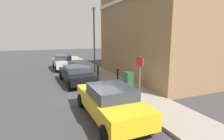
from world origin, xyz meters
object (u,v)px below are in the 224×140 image
Objects in this scene: utility_cabinet at (128,82)px; street_sign at (140,73)px; car_black at (77,74)px; bollard_near_cabinet at (118,76)px; car_yellow at (110,101)px; car_silver at (63,62)px; lamppost at (94,37)px; bollard_far_kerb at (98,72)px.

street_sign reaches higher than utility_cabinet.
car_black is 3.04m from bollard_near_cabinet.
street_sign reaches higher than car_yellow.
car_black is 1.97× the size of street_sign.
car_yellow is 0.98× the size of car_black.
car_silver reaches higher than bollard_near_cabinet.
car_yellow reaches higher than utility_cabinet.
lamppost is at bearing -144.90° from car_silver.
car_silver is 4.18× the size of bollard_near_cabinet.
lamppost is at bearing 87.28° from street_sign.
car_black is 4.36× the size of bollard_far_kerb.
bollard_far_kerb is at bearing -163.31° from car_silver.
bollard_near_cabinet is 0.18× the size of lamppost.
car_black is 5.97m from street_sign.
utility_cabinet is at bearing -79.01° from bollard_far_kerb.
lamppost is at bearing -13.65° from car_yellow.
utility_cabinet is at bearing -165.01° from car_silver.
bollard_far_kerb is at bearing -14.16° from car_yellow.
car_yellow is 6.32m from car_black.
car_yellow is at bearing 178.84° from car_black.
car_silver is at bearing -0.60° from car_black.
bollard_far_kerb is at bearing 113.36° from bollard_near_cabinet.
lamppost reaches higher than car_yellow.
car_silver is at bearing 103.99° from utility_cabinet.
street_sign is (1.83, 0.74, 0.92)m from car_yellow.
car_yellow is 4.28× the size of bollard_far_kerb.
bollard_near_cabinet is 2.03m from bollard_far_kerb.
car_silver is 0.76× the size of lamppost.
bollard_near_cabinet is at bearing -87.59° from lamppost.
car_yellow reaches higher than car_black.
car_silver is 6.50m from bollard_far_kerb.
car_black is 4.36× the size of bollard_near_cabinet.
utility_cabinet is 1.11× the size of bollard_near_cabinet.
bollard_far_kerb is at bearing -88.95° from car_black.
lamppost is (2.27, 2.83, 2.61)m from car_black.
street_sign is at bearing -103.66° from utility_cabinet.
lamppost is (2.23, 9.16, 2.57)m from car_yellow.
car_silver is 4.92m from lamppost.
street_sign is at bearing -87.87° from bollard_far_kerb.
lamppost is at bearing -40.19° from car_black.
car_yellow is at bearing -129.93° from utility_cabinet.
car_silver reaches higher than car_black.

